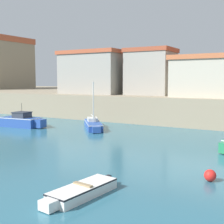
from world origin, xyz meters
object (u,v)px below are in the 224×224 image
at_px(harbor_shed_mid_row, 95,72).
at_px(dinghy_white_3, 81,191).
at_px(harbor_shed_near_wharf, 215,76).
at_px(mooring_buoy, 210,175).
at_px(harbor_shed_far_end, 151,72).
at_px(sailboat_blue_4, 93,124).
at_px(motorboat_blue_0, 22,121).

bearing_deg(harbor_shed_mid_row, dinghy_white_3, -58.01).
height_order(harbor_shed_near_wharf, harbor_shed_mid_row, harbor_shed_mid_row).
relative_size(dinghy_white_3, harbor_shed_near_wharf, 0.46).
distance_m(mooring_buoy, harbor_shed_near_wharf, 21.38).
relative_size(dinghy_white_3, harbor_shed_far_end, 0.70).
relative_size(sailboat_blue_4, harbor_shed_near_wharf, 0.61).
bearing_deg(harbor_shed_near_wharf, sailboat_blue_4, -136.61).
height_order(motorboat_blue_0, harbor_shed_far_end, harbor_shed_far_end).
distance_m(motorboat_blue_0, sailboat_blue_4, 7.61).
bearing_deg(dinghy_white_3, mooring_buoy, 48.34).
relative_size(mooring_buoy, harbor_shed_mid_row, 0.07).
relative_size(harbor_shed_mid_row, harbor_shed_far_end, 1.53).
relative_size(mooring_buoy, harbor_shed_near_wharf, 0.07).
bearing_deg(motorboat_blue_0, dinghy_white_3, -37.43).
relative_size(motorboat_blue_0, dinghy_white_3, 1.28).
xyz_separation_m(motorboat_blue_0, harbor_shed_mid_row, (0.92, 12.68, 5.31)).
xyz_separation_m(dinghy_white_3, harbor_shed_mid_row, (-16.01, 25.63, 5.67)).
xyz_separation_m(dinghy_white_3, harbor_shed_near_wharf, (-0.01, 25.10, 5.05)).
height_order(harbor_shed_near_wharf, harbor_shed_far_end, harbor_shed_far_end).
height_order(sailboat_blue_4, harbor_shed_far_end, harbor_shed_far_end).
xyz_separation_m(mooring_buoy, harbor_shed_mid_row, (-20.25, 20.88, 5.63)).
height_order(mooring_buoy, harbor_shed_near_wharf, harbor_shed_near_wharf).
relative_size(motorboat_blue_0, harbor_shed_near_wharf, 0.60).
xyz_separation_m(sailboat_blue_4, mooring_buoy, (14.10, -11.03, -0.13)).
bearing_deg(harbor_shed_far_end, harbor_shed_near_wharf, -7.03).
xyz_separation_m(dinghy_white_3, harbor_shed_far_end, (-8.01, 26.08, 5.67)).
height_order(dinghy_white_3, harbor_shed_far_end, harbor_shed_far_end).
bearing_deg(sailboat_blue_4, harbor_shed_near_wharf, 43.39).
distance_m(sailboat_blue_4, harbor_shed_far_end, 11.83).
bearing_deg(motorboat_blue_0, mooring_buoy, -21.18).
relative_size(harbor_shed_near_wharf, harbor_shed_far_end, 1.51).
xyz_separation_m(mooring_buoy, harbor_shed_far_end, (-12.25, 21.33, 5.63)).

